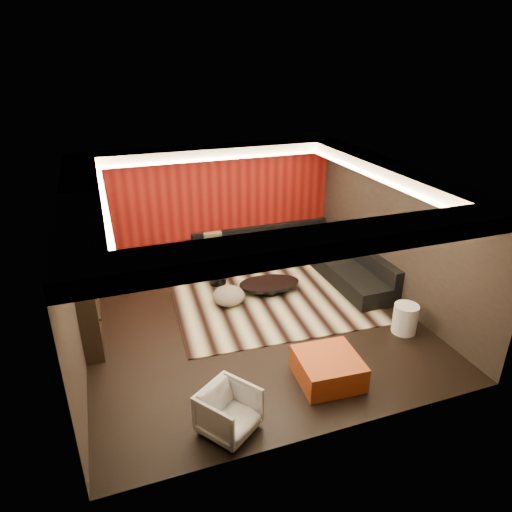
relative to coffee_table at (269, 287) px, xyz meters
name	(u,v)px	position (x,y,z in m)	size (l,w,h in m)	color
floor	(252,321)	(-0.71, -0.92, -0.14)	(6.00, 6.00, 0.02)	black
ceiling	(251,176)	(-0.71, -0.92, 2.68)	(6.00, 6.00, 0.02)	silver
wall_back	(210,204)	(-0.71, 2.09, 1.27)	(6.00, 0.02, 2.80)	black
wall_left	(72,279)	(-3.72, -0.92, 1.27)	(0.02, 6.00, 2.80)	black
wall_right	(395,233)	(2.30, -0.92, 1.27)	(0.02, 6.00, 2.80)	black
red_feature_wall	(210,205)	(-0.71, 2.05, 1.27)	(5.98, 0.05, 2.78)	#6B0C0A
soffit_back	(211,152)	(-0.71, 1.78, 2.56)	(6.00, 0.60, 0.22)	silver
soffit_front	(327,241)	(-0.71, -3.62, 2.56)	(6.00, 0.60, 0.22)	silver
soffit_left	(80,199)	(-3.41, -0.92, 2.56)	(0.60, 4.80, 0.22)	silver
soffit_right	(389,170)	(1.99, -0.92, 2.56)	(0.60, 4.80, 0.22)	silver
cove_back	(215,159)	(-0.71, 1.44, 2.47)	(4.80, 0.08, 0.04)	#FFD899
cove_front	(313,238)	(-0.71, -3.28, 2.47)	(4.80, 0.08, 0.04)	#FFD899
cove_left	(104,203)	(-3.07, -0.92, 2.47)	(0.08, 4.80, 0.04)	#FFD899
cove_right	(373,176)	(1.65, -0.92, 2.47)	(0.08, 4.80, 0.04)	#FFD899
tv_surround	(85,278)	(-3.56, -0.32, 0.97)	(0.30, 2.00, 2.20)	black
tv_screen	(92,259)	(-3.40, -0.32, 1.32)	(0.04, 1.30, 0.80)	black
tv_shelf	(98,297)	(-3.40, -0.32, 0.57)	(0.04, 1.60, 0.04)	black
rug	(274,300)	(-0.03, -0.35, -0.12)	(4.00, 3.00, 0.02)	beige
coffee_table	(269,287)	(0.00, 0.00, 0.00)	(1.29, 1.29, 0.22)	black
drum_stool	(218,275)	(-0.93, 0.73, 0.11)	(0.37, 0.37, 0.43)	black
striped_pouf	(229,296)	(-0.95, -0.20, 0.07)	(0.65, 0.65, 0.36)	beige
white_side_table	(405,319)	(1.79, -2.20, 0.15)	(0.44, 0.44, 0.55)	white
orange_ottoman	(328,368)	(-0.15, -2.93, 0.08)	(0.93, 0.93, 0.42)	#A93F15
armchair	(229,411)	(-1.89, -3.42, 0.20)	(0.69, 0.71, 0.65)	silver
sectional_sofa	(295,257)	(1.02, 0.95, 0.13)	(3.65, 3.50, 0.75)	black
throw_pillows	(287,240)	(0.91, 1.21, 0.49)	(2.98, 1.62, 0.50)	beige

